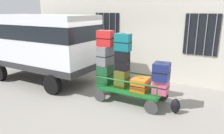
{
  "coord_description": "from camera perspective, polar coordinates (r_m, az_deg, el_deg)",
  "views": [
    {
      "loc": [
        3.18,
        -5.95,
        2.87
      ],
      "look_at": [
        -0.12,
        -0.15,
        1.06
      ],
      "focal_mm": 33.74,
      "sensor_mm": 36.0,
      "label": 1
    }
  ],
  "objects": [
    {
      "name": "ground_plane",
      "position": [
        7.33,
        1.44,
        -7.84
      ],
      "size": [
        40.0,
        40.0,
        0.0
      ],
      "primitive_type": "plane",
      "color": "gray"
    },
    {
      "name": "building_wall",
      "position": [
        9.05,
        9.31,
        12.63
      ],
      "size": [
        12.0,
        0.38,
        5.0
      ],
      "color": "beige",
      "rests_on": "ground"
    },
    {
      "name": "van",
      "position": [
        9.1,
        -18.74,
        6.75
      ],
      "size": [
        4.73,
        2.13,
        2.69
      ],
      "color": "silver",
      "rests_on": "ground"
    },
    {
      "name": "luggage_cart",
      "position": [
        6.83,
        5.18,
        -6.35
      ],
      "size": [
        2.14,
        1.1,
        0.46
      ],
      "color": "#146023",
      "rests_on": "ground"
    },
    {
      "name": "cart_railing",
      "position": [
        6.7,
        5.26,
        -3.18
      ],
      "size": [
        2.02,
        0.96,
        0.38
      ],
      "color": "#146023",
      "rests_on": "luggage_cart"
    },
    {
      "name": "suitcase_left_bottom",
      "position": [
        7.09,
        -1.84,
        -2.02
      ],
      "size": [
        0.43,
        0.51,
        0.64
      ],
      "color": "#194C28",
      "rests_on": "luggage_cart"
    },
    {
      "name": "suitcase_left_middle",
      "position": [
        6.97,
        -1.69,
        3.12
      ],
      "size": [
        0.43,
        0.6,
        0.64
      ],
      "color": "slate",
      "rests_on": "suitcase_left_bottom"
    },
    {
      "name": "suitcase_left_top",
      "position": [
        6.85,
        -1.82,
        7.81
      ],
      "size": [
        0.54,
        0.37,
        0.51
      ],
      "color": "#B21E1E",
      "rests_on": "suitcase_left_middle"
    },
    {
      "name": "suitcase_midleft_bottom",
      "position": [
        6.82,
        2.76,
        -3.08
      ],
      "size": [
        0.38,
        0.48,
        0.56
      ],
      "color": "#4C5119",
      "rests_on": "luggage_cart"
    },
    {
      "name": "suitcase_midleft_middle",
      "position": [
        6.65,
        2.8,
        1.73
      ],
      "size": [
        0.45,
        0.3,
        0.62
      ],
      "color": "black",
      "rests_on": "suitcase_midleft_bottom"
    },
    {
      "name": "suitcase_midleft_top",
      "position": [
        6.57,
        3.01,
        6.74
      ],
      "size": [
        0.49,
        0.32,
        0.55
      ],
      "color": "#0F5960",
      "rests_on": "suitcase_midleft_middle"
    },
    {
      "name": "suitcase_center_bottom",
      "position": [
        6.63,
        7.76,
        -4.56
      ],
      "size": [
        0.5,
        0.65,
        0.39
      ],
      "color": "orange",
      "rests_on": "luggage_cart"
    },
    {
      "name": "suitcase_midright_bottom",
      "position": [
        6.43,
        13.05,
        -5.18
      ],
      "size": [
        0.45,
        0.38,
        0.44
      ],
      "color": "#CC4C72",
      "rests_on": "luggage_cart"
    },
    {
      "name": "suitcase_midright_middle",
      "position": [
        6.27,
        13.26,
        -1.15
      ],
      "size": [
        0.5,
        0.53,
        0.51
      ],
      "color": "navy",
      "rests_on": "suitcase_midright_bottom"
    },
    {
      "name": "backpack",
      "position": [
        6.37,
        16.79,
        -10.09
      ],
      "size": [
        0.27,
        0.22,
        0.44
      ],
      "color": "black",
      "rests_on": "ground"
    }
  ]
}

